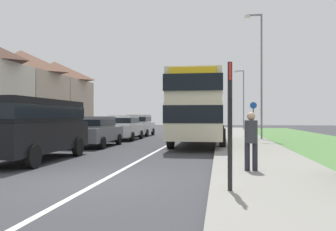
% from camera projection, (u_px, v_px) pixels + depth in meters
% --- Properties ---
extents(ground_plane, '(120.00, 120.00, 0.00)m').
position_uv_depth(ground_plane, '(99.00, 183.00, 8.25)').
color(ground_plane, '#38383D').
extents(lane_marking_centre, '(0.14, 60.00, 0.01)m').
position_uv_depth(lane_marking_centre, '(158.00, 150.00, 16.17)').
color(lane_marking_centre, silver).
rests_on(lane_marking_centre, ground_plane).
extents(pavement_near_side, '(3.20, 68.00, 0.12)m').
position_uv_depth(pavement_near_side, '(256.00, 155.00, 13.58)').
color(pavement_near_side, gray).
rests_on(pavement_near_side, ground_plane).
extents(double_decker_bus, '(2.80, 10.49, 3.70)m').
position_uv_depth(double_decker_bus, '(200.00, 106.00, 19.87)').
color(double_decker_bus, beige).
rests_on(double_decker_bus, ground_plane).
extents(parked_van_black, '(2.11, 5.41, 2.15)m').
position_uv_depth(parked_van_black, '(33.00, 124.00, 12.29)').
color(parked_van_black, black).
rests_on(parked_van_black, ground_plane).
extents(parked_car_grey, '(1.99, 4.50, 1.56)m').
position_uv_depth(parked_car_grey, '(94.00, 130.00, 18.26)').
color(parked_car_grey, slate).
rests_on(parked_car_grey, ground_plane).
extents(parked_car_white, '(1.89, 4.12, 1.64)m').
position_uv_depth(parked_car_white, '(124.00, 127.00, 23.51)').
color(parked_car_white, silver).
rests_on(parked_car_white, ground_plane).
extents(parked_car_silver, '(1.91, 4.09, 1.72)m').
position_uv_depth(parked_car_silver, '(139.00, 124.00, 28.49)').
color(parked_car_silver, '#B7B7BC').
rests_on(parked_car_silver, ground_plane).
extents(pedestrian_at_stop, '(0.34, 0.34, 1.67)m').
position_uv_depth(pedestrian_at_stop, '(251.00, 138.00, 9.30)').
color(pedestrian_at_stop, '#23232D').
rests_on(pedestrian_at_stop, ground_plane).
extents(bus_stop_sign, '(0.09, 0.52, 2.60)m').
position_uv_depth(bus_stop_sign, '(230.00, 117.00, 6.80)').
color(bus_stop_sign, black).
rests_on(bus_stop_sign, ground_plane).
extents(cycle_route_sign, '(0.44, 0.08, 2.52)m').
position_uv_depth(cycle_route_sign, '(253.00, 119.00, 23.12)').
color(cycle_route_sign, slate).
rests_on(cycle_route_sign, ground_plane).
extents(street_lamp_mid, '(1.14, 0.20, 8.17)m').
position_uv_depth(street_lamp_mid, '(260.00, 69.00, 22.69)').
color(street_lamp_mid, slate).
rests_on(street_lamp_mid, ground_plane).
extents(street_lamp_far, '(1.14, 0.20, 6.89)m').
position_uv_depth(street_lamp_far, '(243.00, 96.00, 40.53)').
color(street_lamp_far, slate).
rests_on(street_lamp_far, ground_plane).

